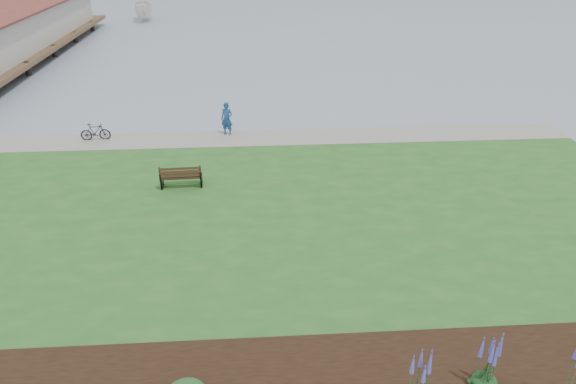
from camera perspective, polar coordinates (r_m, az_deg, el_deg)
name	(u,v)px	position (r m, az deg, el deg)	size (l,w,h in m)	color
ground	(242,212)	(20.81, -5.19, -2.18)	(600.00, 600.00, 0.00)	gray
lawn	(241,234)	(19.00, -5.30, -4.67)	(34.00, 20.00, 0.40)	#24581F
shoreline_path	(243,138)	(26.86, -5.02, 5.96)	(34.00, 2.20, 0.03)	gray
pier_pavilion	(4,27)	(50.63, -29.04, 15.75)	(8.00, 36.00, 5.40)	#4C3826
park_bench	(181,176)	(21.97, -11.81, 1.74)	(1.74, 0.76, 1.06)	black
person	(227,116)	(27.09, -6.83, 8.36)	(0.75, 0.52, 2.06)	navy
bicycle_b	(95,132)	(28.20, -20.63, 6.27)	(1.49, 0.43, 0.90)	black
sailboat	(145,20)	(66.46, -15.58, 17.89)	(9.21, 9.38, 24.29)	silver
echium_0	(418,384)	(12.61, 14.27, -19.96)	(0.62, 0.62, 1.91)	#133618
echium_1	(489,363)	(13.54, 21.44, -17.25)	(0.62, 0.62, 1.81)	#133618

